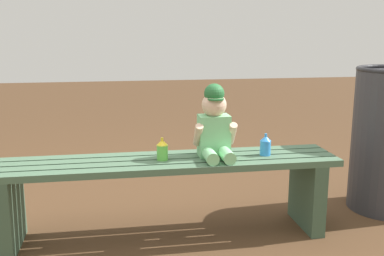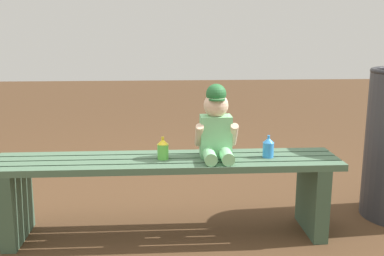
{
  "view_description": "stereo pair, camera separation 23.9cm",
  "coord_description": "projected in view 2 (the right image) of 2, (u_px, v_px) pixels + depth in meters",
  "views": [
    {
      "loc": [
        -0.25,
        -2.36,
        1.14
      ],
      "look_at": [
        0.14,
        -0.05,
        0.63
      ],
      "focal_mm": 42.29,
      "sensor_mm": 36.0,
      "label": 1
    },
    {
      "loc": [
        -0.01,
        -2.38,
        1.14
      ],
      "look_at": [
        0.14,
        -0.05,
        0.63
      ],
      "focal_mm": 42.29,
      "sensor_mm": 36.0,
      "label": 2
    }
  ],
  "objects": [
    {
      "name": "child_figure",
      "position": [
        216.0,
        126.0,
        2.46
      ],
      "size": [
        0.23,
        0.27,
        0.4
      ],
      "color": "#7FCC8C",
      "rests_on": "park_bench"
    },
    {
      "name": "sippy_cup_left",
      "position": [
        163.0,
        149.0,
        2.45
      ],
      "size": [
        0.06,
        0.06,
        0.12
      ],
      "color": "#66CC4C",
      "rests_on": "park_bench"
    },
    {
      "name": "sippy_cup_right",
      "position": [
        268.0,
        147.0,
        2.48
      ],
      "size": [
        0.06,
        0.06,
        0.12
      ],
      "color": "#338CE5",
      "rests_on": "park_bench"
    },
    {
      "name": "ground_plane",
      "position": [
        168.0,
        234.0,
        2.57
      ],
      "size": [
        16.0,
        16.0,
        0.0
      ],
      "primitive_type": "plane",
      "color": "#4C331E"
    },
    {
      "name": "park_bench",
      "position": [
        167.0,
        182.0,
        2.5
      ],
      "size": [
        1.89,
        0.36,
        0.45
      ],
      "color": "#47664C",
      "rests_on": "ground_plane"
    }
  ]
}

